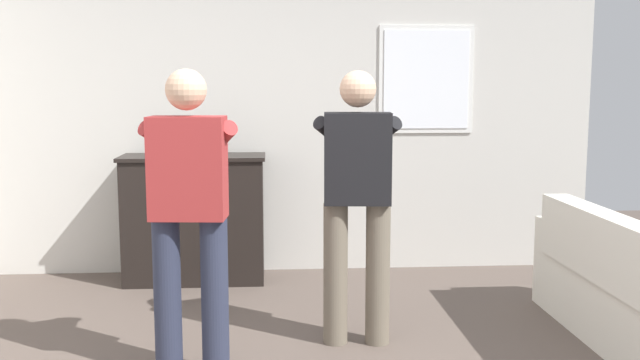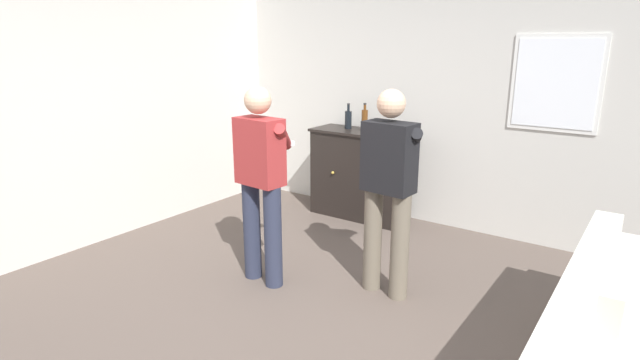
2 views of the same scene
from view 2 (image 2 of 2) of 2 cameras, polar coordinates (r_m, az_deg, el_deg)
The scene contains 9 objects.
ground at distance 3.89m, azimuth -3.24°, elevation -15.81°, with size 10.40×10.40×0.00m, color brown.
wall_back_with_window at distance 5.67m, azimuth 13.83°, elevation 8.90°, with size 5.20×0.15×2.80m.
wall_side_left at distance 5.43m, azimuth -26.30°, elevation 7.43°, with size 0.12×5.20×2.80m, color silver.
couch at distance 3.35m, azimuth 29.84°, elevation -17.34°, with size 0.57×2.58×0.83m.
sideboard_cabinet at distance 5.86m, azimuth 4.55°, elevation 0.68°, with size 1.15×0.49×1.03m.
bottle_wine_green at distance 5.70m, azimuth 5.12°, elevation 6.87°, with size 0.07×0.07×0.32m.
bottle_liquor_amber at distance 5.87m, azimuth 3.25°, elevation 6.97°, with size 0.08×0.08×0.29m.
person_standing_left at distance 4.16m, azimuth -6.71°, elevation 0.35°, with size 0.56×0.49×1.68m.
person_standing_right at distance 3.96m, azimuth 7.89°, elevation -0.45°, with size 0.56×0.49×1.68m.
Camera 2 is at (2.08, -2.58, 2.03)m, focal length 28.00 mm.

